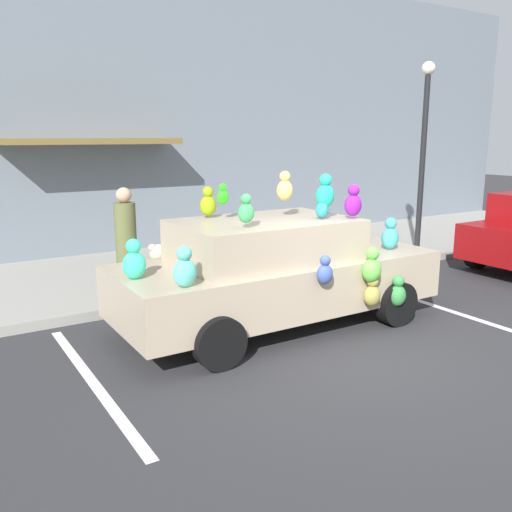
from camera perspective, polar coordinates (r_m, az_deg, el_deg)
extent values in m
plane|color=#2D2D30|center=(7.00, 11.12, -10.03)|extent=(60.00, 60.00, 0.00)
cube|color=gray|center=(10.97, -6.89, -1.20)|extent=(24.00, 4.00, 0.15)
cube|color=slate|center=(12.66, -11.56, 14.71)|extent=(24.00, 0.30, 6.40)
cube|color=brown|center=(11.69, -17.07, 11.44)|extent=(3.60, 1.10, 0.12)
cube|color=silver|center=(9.25, 17.51, -4.76)|extent=(0.12, 3.60, 0.01)
cube|color=silver|center=(6.42, -16.78, -12.45)|extent=(0.12, 3.60, 0.01)
cube|color=tan|center=(7.68, 2.37, -2.68)|extent=(4.61, 1.77, 0.68)
cube|color=tan|center=(7.42, 0.94, 1.69)|extent=(2.40, 1.56, 0.56)
cylinder|color=black|center=(9.28, 6.57, -2.16)|extent=(0.64, 0.22, 0.64)
cylinder|color=black|center=(8.02, 14.48, -4.83)|extent=(0.64, 0.22, 0.64)
cylinder|color=black|center=(7.88, -10.00, -4.93)|extent=(0.64, 0.22, 0.64)
cylinder|color=black|center=(6.36, -3.88, -9.06)|extent=(0.64, 0.22, 0.64)
ellipsoid|color=#2AC96A|center=(8.58, 5.35, 2.07)|extent=(0.21, 0.17, 0.25)
sphere|color=#2AC96A|center=(8.56, 5.37, 3.21)|extent=(0.14, 0.14, 0.14)
ellipsoid|color=#A29641|center=(7.50, 12.06, -4.09)|extent=(0.24, 0.20, 0.29)
sphere|color=#A29641|center=(7.44, 12.13, -2.63)|extent=(0.15, 0.15, 0.15)
ellipsoid|color=#378C44|center=(7.85, 14.61, -4.03)|extent=(0.25, 0.21, 0.30)
sphere|color=#378C44|center=(7.79, 14.70, -2.58)|extent=(0.16, 0.16, 0.16)
ellipsoid|color=#431CC9|center=(8.27, 5.26, 1.52)|extent=(0.18, 0.15, 0.21)
sphere|color=#431CC9|center=(8.24, 5.28, 2.51)|extent=(0.11, 0.11, 0.11)
ellipsoid|color=#3FAF5B|center=(6.66, -1.05, 4.52)|extent=(0.21, 0.17, 0.25)
sphere|color=#3FAF5B|center=(6.64, -1.05, 5.98)|extent=(0.13, 0.13, 0.13)
ellipsoid|color=#58CBB7|center=(6.16, -7.47, -1.78)|extent=(0.27, 0.22, 0.32)
sphere|color=#58CBB7|center=(6.11, -7.53, 0.25)|extent=(0.17, 0.17, 0.17)
ellipsoid|color=#1DBA8F|center=(7.47, 7.25, 6.25)|extent=(0.27, 0.22, 0.31)
sphere|color=#1DBA8F|center=(7.45, 7.30, 7.91)|extent=(0.17, 0.17, 0.17)
ellipsoid|color=#E7BB5F|center=(7.52, 3.02, 6.89)|extent=(0.24, 0.19, 0.28)
sphere|color=#E7BB5F|center=(7.50, 3.04, 8.35)|extent=(0.15, 0.15, 0.15)
ellipsoid|color=#8AA916|center=(7.52, -5.04, 5.27)|extent=(0.24, 0.19, 0.28)
sphere|color=#8AA916|center=(7.50, -5.06, 6.72)|extent=(0.15, 0.15, 0.15)
ellipsoid|color=yellow|center=(8.09, 8.62, 1.40)|extent=(0.23, 0.18, 0.27)
sphere|color=yellow|center=(8.06, 8.66, 2.68)|extent=(0.14, 0.14, 0.14)
ellipsoid|color=#3DABAB|center=(8.41, 13.87, 1.81)|extent=(0.28, 0.23, 0.33)
sphere|color=#3DABAB|center=(8.37, 13.95, 3.34)|extent=(0.18, 0.18, 0.18)
ellipsoid|color=#3636F0|center=(9.04, 11.32, 2.35)|extent=(0.20, 0.16, 0.23)
sphere|color=#3636F0|center=(9.02, 11.36, 3.36)|extent=(0.13, 0.13, 0.13)
ellipsoid|color=#2AE019|center=(7.32, -3.49, 6.17)|extent=(0.16, 0.13, 0.19)
sphere|color=#2AE019|center=(7.31, -3.50, 7.19)|extent=(0.10, 0.10, 0.10)
ellipsoid|color=teal|center=(7.44, 6.95, 4.83)|extent=(0.19, 0.15, 0.22)
sphere|color=teal|center=(7.42, 6.98, 6.00)|extent=(0.12, 0.12, 0.12)
ellipsoid|color=purple|center=(7.54, 10.14, 5.25)|extent=(0.25, 0.21, 0.30)
sphere|color=purple|center=(7.52, 10.20, 6.80)|extent=(0.16, 0.16, 0.16)
ellipsoid|color=teal|center=(8.18, 10.95, 1.63)|extent=(0.27, 0.22, 0.32)
sphere|color=teal|center=(8.14, 11.01, 3.17)|extent=(0.17, 0.17, 0.17)
ellipsoid|color=#3F58A3|center=(6.87, 7.22, -1.90)|extent=(0.22, 0.18, 0.26)
sphere|color=#3F58A3|center=(6.83, 7.26, -0.47)|extent=(0.14, 0.14, 0.14)
ellipsoid|color=#3AE4AF|center=(6.61, -12.64, -0.95)|extent=(0.28, 0.23, 0.33)
sphere|color=#3AE4AF|center=(6.56, -12.73, 1.01)|extent=(0.18, 0.18, 0.18)
ellipsoid|color=#66CD47|center=(7.37, 12.03, -1.47)|extent=(0.28, 0.23, 0.33)
sphere|color=#66CD47|center=(7.32, 12.11, 0.24)|extent=(0.18, 0.18, 0.18)
cylinder|color=black|center=(12.01, 22.18, 0.34)|extent=(0.64, 0.22, 0.64)
ellipsoid|color=beige|center=(8.99, -10.08, -2.12)|extent=(0.43, 0.36, 0.53)
sphere|color=beige|center=(8.90, -10.17, 0.26)|extent=(0.30, 0.30, 0.30)
sphere|color=beige|center=(8.84, -10.84, 0.85)|extent=(0.12, 0.12, 0.12)
sphere|color=beige|center=(8.92, -9.57, 1.00)|extent=(0.12, 0.12, 0.12)
cylinder|color=black|center=(12.42, 17.02, 9.02)|extent=(0.12, 0.12, 3.74)
sphere|color=#EAEACC|center=(12.49, 17.63, 18.26)|extent=(0.28, 0.28, 0.28)
cylinder|color=#5F6537|center=(8.96, -13.41, 0.77)|extent=(0.34, 0.34, 1.47)
sphere|color=tan|center=(8.83, -13.69, 6.23)|extent=(0.24, 0.24, 0.24)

